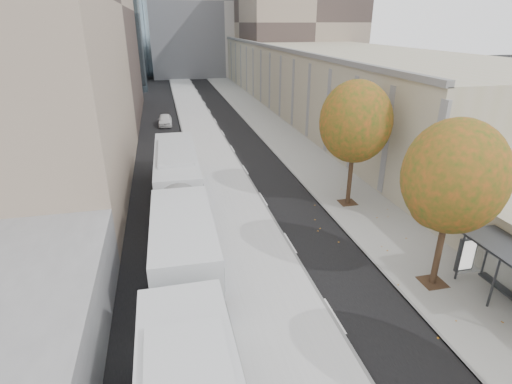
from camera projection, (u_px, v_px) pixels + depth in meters
name	position (u px, v px, depth m)	size (l,w,h in m)	color
bus_platform	(210.00, 153.00, 36.43)	(4.25, 150.00, 0.15)	#B7B7B7
sidewalk	(294.00, 147.00, 38.11)	(4.75, 150.00, 0.08)	gray
building_tan	(306.00, 69.00, 64.91)	(18.00, 92.00, 8.00)	tan
building_far_block	(218.00, 3.00, 87.28)	(30.00, 18.00, 30.00)	#ACA59F
tree_c	(454.00, 177.00, 16.25)	(4.20, 4.20, 7.28)	#2D2116
tree_d	(355.00, 122.00, 24.23)	(4.40, 4.40, 7.60)	#2D2116
bus_far	(179.00, 197.00, 23.13)	(3.07, 18.86, 3.14)	#BABDC1
distant_car	(165.00, 120.00, 46.12)	(1.50, 3.72, 1.27)	white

